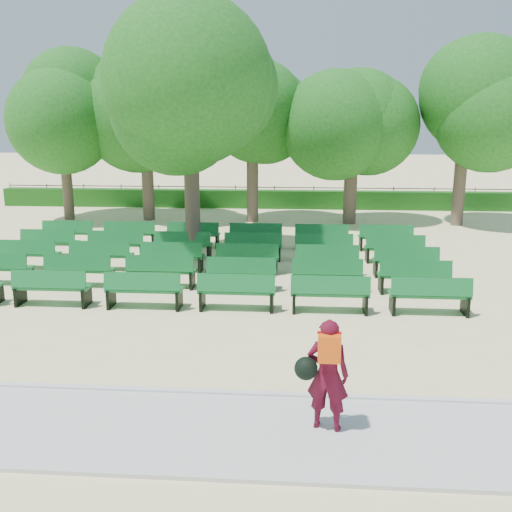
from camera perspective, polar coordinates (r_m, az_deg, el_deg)
The scene contains 9 objects.
ground at distance 15.48m, azimuth -4.14°, elevation -3.02°, with size 120.00×120.00×0.00m, color beige.
paving at distance 8.77m, azimuth -11.43°, elevation -16.66°, with size 30.00×2.20×0.06m, color beige.
curb at distance 9.74m, azimuth -9.59°, elevation -13.22°, with size 30.00×0.12×0.10m, color silver.
hedge at distance 29.03m, azimuth -0.16°, elevation 5.72°, with size 26.00×0.70×0.90m, color #185215.
fence at distance 29.49m, azimuth -0.10°, elevation 4.96°, with size 26.00×0.10×1.02m, color black, non-canonical shape.
tree_line at distance 25.16m, azimuth -0.86°, elevation 3.47°, with size 21.80×6.80×7.04m, color #1F631B, non-canonical shape.
bench_array at distance 16.86m, azimuth -4.49°, elevation -1.31°, with size 1.84×0.65×1.15m.
tree_among at distance 18.08m, azimuth -6.63°, elevation 14.31°, with size 5.14×5.14×7.00m.
person at distance 8.26m, azimuth 7.01°, elevation -11.56°, with size 0.81×0.52×1.65m.
Camera 1 is at (2.21, -14.67, 4.40)m, focal length 40.00 mm.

